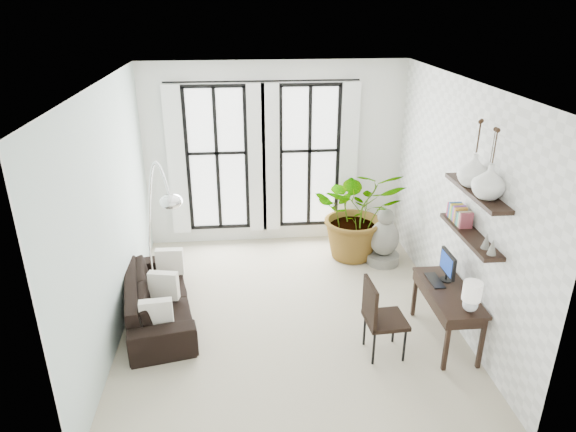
{
  "coord_description": "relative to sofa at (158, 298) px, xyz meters",
  "views": [
    {
      "loc": [
        -0.57,
        -6.1,
        4.11
      ],
      "look_at": [
        0.02,
        0.3,
        1.38
      ],
      "focal_mm": 32.0,
      "sensor_mm": 36.0,
      "label": 1
    }
  ],
  "objects": [
    {
      "name": "windows",
      "position": [
        1.6,
        2.33,
        1.25
      ],
      "size": [
        3.26,
        0.13,
        2.65
      ],
      "color": "white",
      "rests_on": "wall_back"
    },
    {
      "name": "wall_back",
      "position": [
        1.8,
        2.4,
        1.29
      ],
      "size": [
        4.5,
        0.0,
        4.5
      ],
      "primitive_type": "plane",
      "rotation": [
        1.57,
        0.0,
        0.0
      ],
      "color": "white",
      "rests_on": "floor"
    },
    {
      "name": "arc_lamp",
      "position": [
        0.11,
        0.19,
        1.32
      ],
      "size": [
        0.71,
        0.61,
        2.21
      ],
      "color": "silver",
      "rests_on": "floor"
    },
    {
      "name": "desk_chair",
      "position": [
        2.81,
        -1.06,
        0.27
      ],
      "size": [
        0.51,
        0.51,
        1.02
      ],
      "rotation": [
        0.0,
        0.0,
        0.06
      ],
      "color": "black",
      "rests_on": "floor"
    },
    {
      "name": "wall_left",
      "position": [
        -0.45,
        -0.1,
        1.29
      ],
      "size": [
        0.0,
        5.0,
        5.0
      ],
      "primitive_type": "plane",
      "rotation": [
        1.57,
        0.0,
        1.57
      ],
      "color": "silver",
      "rests_on": "floor"
    },
    {
      "name": "desk",
      "position": [
        3.75,
        -0.92,
        0.39
      ],
      "size": [
        0.53,
        1.26,
        1.14
      ],
      "color": "black",
      "rests_on": "floor"
    },
    {
      "name": "buddha",
      "position": [
        3.52,
        1.28,
        0.1
      ],
      "size": [
        0.54,
        0.54,
        0.98
      ],
      "color": "gray",
      "rests_on": "floor"
    },
    {
      "name": "ceiling",
      "position": [
        1.8,
        -0.1,
        2.89
      ],
      "size": [
        5.0,
        5.0,
        0.0
      ],
      "primitive_type": "plane",
      "color": "white",
      "rests_on": "wall_back"
    },
    {
      "name": "vase_a",
      "position": [
        3.91,
        -1.12,
        1.96
      ],
      "size": [
        0.37,
        0.37,
        0.38
      ],
      "primitive_type": "imported",
      "color": "white",
      "rests_on": "shelf_upper"
    },
    {
      "name": "sofa",
      "position": [
        0.0,
        0.0,
        0.0
      ],
      "size": [
        1.23,
        2.25,
        0.62
      ],
      "primitive_type": "imported",
      "rotation": [
        0.0,
        0.0,
        1.77
      ],
      "color": "black",
      "rests_on": "floor"
    },
    {
      "name": "wall_right",
      "position": [
        4.05,
        -0.1,
        1.29
      ],
      "size": [
        0.0,
        5.0,
        5.0
      ],
      "primitive_type": "plane",
      "rotation": [
        1.57,
        0.0,
        -1.57
      ],
      "color": "white",
      "rests_on": "floor"
    },
    {
      "name": "throw_pillows",
      "position": [
        0.1,
        0.0,
        0.19
      ],
      "size": [
        0.4,
        1.52,
        0.4
      ],
      "color": "silver",
      "rests_on": "sofa"
    },
    {
      "name": "plant",
      "position": [
        3.12,
        1.58,
        0.51
      ],
      "size": [
        1.56,
        1.38,
        1.64
      ],
      "primitive_type": "imported",
      "rotation": [
        0.0,
        0.0,
        -0.07
      ],
      "color": "#2D7228",
      "rests_on": "floor"
    },
    {
      "name": "wall_shelves",
      "position": [
        3.91,
        -0.83,
        1.42
      ],
      "size": [
        0.25,
        1.3,
        0.6
      ],
      "color": "black",
      "rests_on": "wall_right"
    },
    {
      "name": "floor",
      "position": [
        1.8,
        -0.1,
        -0.31
      ],
      "size": [
        5.0,
        5.0,
        0.0
      ],
      "primitive_type": "plane",
      "color": "#B3AA8E",
      "rests_on": "ground"
    },
    {
      "name": "vase_b",
      "position": [
        3.91,
        -0.72,
        1.96
      ],
      "size": [
        0.37,
        0.37,
        0.38
      ],
      "primitive_type": "imported",
      "color": "white",
      "rests_on": "shelf_upper"
    }
  ]
}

